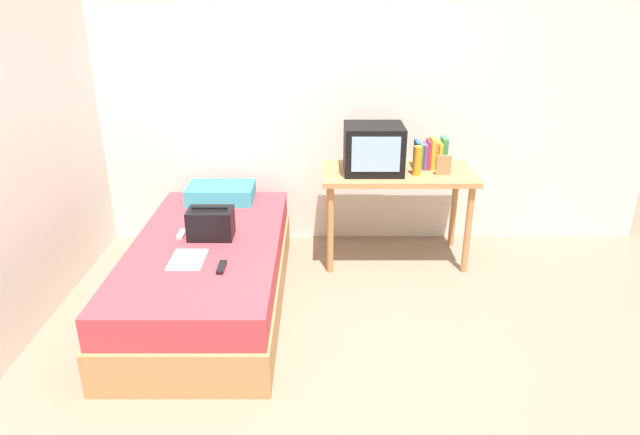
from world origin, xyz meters
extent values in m
plane|color=#84705B|center=(0.00, 0.00, 0.00)|extent=(8.00, 8.00, 0.00)
cube|color=silver|center=(0.00, 2.00, 1.30)|extent=(5.20, 0.10, 2.60)
cube|color=#B27F4C|center=(-0.91, 0.82, 0.14)|extent=(1.00, 2.00, 0.27)
cube|color=#C63842|center=(-0.91, 0.82, 0.38)|extent=(0.97, 1.94, 0.20)
cube|color=#B27F4C|center=(0.45, 1.53, 0.72)|extent=(1.16, 0.60, 0.04)
cylinder|color=#B27F4C|center=(-0.07, 1.29, 0.35)|extent=(0.05, 0.05, 0.70)
cylinder|color=#B27F4C|center=(0.97, 1.29, 0.35)|extent=(0.05, 0.05, 0.70)
cylinder|color=#B27F4C|center=(-0.07, 1.77, 0.35)|extent=(0.05, 0.05, 0.70)
cylinder|color=#B27F4C|center=(0.97, 1.77, 0.35)|extent=(0.05, 0.05, 0.70)
cube|color=black|center=(0.26, 1.51, 0.92)|extent=(0.44, 0.38, 0.36)
cube|color=#8CB2E0|center=(0.26, 1.32, 0.93)|extent=(0.35, 0.01, 0.26)
cylinder|color=orange|center=(0.58, 1.43, 0.85)|extent=(0.06, 0.06, 0.22)
cube|color=#2D5699|center=(0.61, 1.62, 0.85)|extent=(0.03, 0.16, 0.21)
cube|color=#337F47|center=(0.64, 1.62, 0.84)|extent=(0.03, 0.15, 0.20)
cube|color=#7A3D89|center=(0.67, 1.62, 0.84)|extent=(0.03, 0.16, 0.19)
cube|color=#B72D33|center=(0.70, 1.62, 0.85)|extent=(0.02, 0.16, 0.22)
cube|color=gold|center=(0.73, 1.62, 0.86)|extent=(0.03, 0.14, 0.24)
cube|color=#CC7233|center=(0.75, 1.62, 0.84)|extent=(0.02, 0.13, 0.21)
cube|color=gold|center=(0.78, 1.62, 0.84)|extent=(0.03, 0.15, 0.20)
cube|color=#337F47|center=(0.81, 1.62, 0.86)|extent=(0.04, 0.15, 0.24)
cube|color=#9E754C|center=(0.78, 1.43, 0.82)|extent=(0.11, 0.02, 0.15)
cube|color=#33A8B7|center=(-0.93, 1.58, 0.54)|extent=(0.52, 0.34, 0.13)
cube|color=black|center=(-0.88, 0.88, 0.58)|extent=(0.30, 0.20, 0.20)
cylinder|color=black|center=(-0.88, 0.88, 0.69)|extent=(0.24, 0.02, 0.02)
cube|color=white|center=(-0.97, 0.53, 0.48)|extent=(0.21, 0.29, 0.01)
cube|color=black|center=(-0.74, 0.41, 0.49)|extent=(0.04, 0.16, 0.02)
cube|color=#B7B7BC|center=(-1.09, 0.90, 0.49)|extent=(0.04, 0.14, 0.02)
camera|label=1|loc=(-0.15, -2.59, 2.04)|focal=31.49mm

